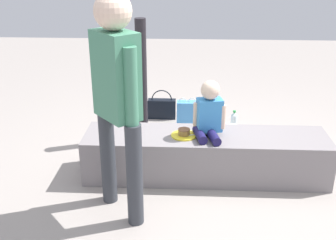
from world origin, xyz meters
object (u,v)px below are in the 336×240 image
handbag_black_leather (162,108)px  adult_standing (117,90)px  cake_box_white (223,134)px  cake_plate (184,134)px  child_seated (209,112)px  gift_bag (187,114)px  water_bottle_near_gift (234,121)px

handbag_black_leather → adult_standing: bearing=-95.5°
cake_box_white → handbag_black_leather: (-0.69, 0.58, 0.06)m
cake_plate → child_seated: bearing=7.4°
child_seated → cake_box_white: 0.94m
gift_bag → cake_box_white: 0.52m
gift_bag → cake_plate: bearing=-91.4°
cake_plate → gift_bag: (0.03, 1.11, -0.26)m
child_seated → water_bottle_near_gift: child_seated is taller
water_bottle_near_gift → cake_box_white: size_ratio=0.69×
gift_bag → cake_box_white: size_ratio=1.05×
cake_plate → gift_bag: bearing=88.6°
child_seated → gift_bag: 1.19m
gift_bag → handbag_black_leather: (-0.30, 0.25, -0.03)m
handbag_black_leather → cake_box_white: bearing=-40.5°
gift_bag → adult_standing: bearing=-106.5°
cake_box_white → handbag_black_leather: handbag_black_leather is taller
cake_plate → cake_box_white: (0.41, 0.77, -0.35)m
adult_standing → cake_plate: bearing=49.6°
adult_standing → handbag_black_leather: adult_standing is taller
adult_standing → gift_bag: adult_standing is taller
cake_plate → cake_box_white: 0.94m
child_seated → cake_plate: 0.28m
adult_standing → cake_box_white: 1.83m
cake_box_white → handbag_black_leather: size_ratio=0.95×
water_bottle_near_gift → handbag_black_leather: size_ratio=0.65×
adult_standing → water_bottle_near_gift: bearing=57.7°
cake_plate → handbag_black_leather: (-0.28, 1.36, -0.29)m
gift_bag → water_bottle_near_gift: bearing=-6.5°
cake_plate → cake_box_white: cake_plate is taller
gift_bag → cake_box_white: (0.38, -0.34, -0.09)m
adult_standing → gift_bag: size_ratio=4.69×
adult_standing → cake_box_white: adult_standing is taller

